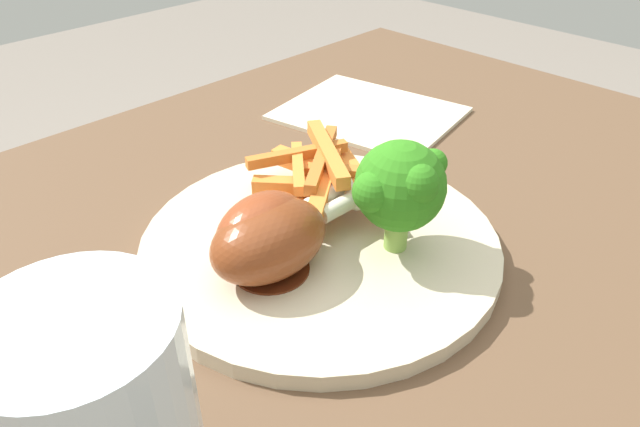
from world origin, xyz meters
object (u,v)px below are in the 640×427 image
object	(u,v)px
dining_table	(267,424)
broccoli_floret_front	(400,187)
chicken_drumstick_far	(274,238)
dinner_plate	(320,244)
carrot_fries_pile	(322,175)
chicken_drumstick_near	(269,229)

from	to	relation	value
dining_table	broccoli_floret_front	bearing A→B (deg)	-19.96
chicken_drumstick_far	dining_table	bearing A→B (deg)	-160.72
dinner_plate	carrot_fries_pile	xyz separation A→B (m)	(0.04, 0.03, 0.03)
dining_table	dinner_plate	bearing A→B (deg)	9.15
broccoli_floret_front	carrot_fries_pile	distance (m)	0.09
broccoli_floret_front	dining_table	bearing A→B (deg)	160.04
dinner_plate	broccoli_floret_front	bearing A→B (deg)	-59.52
broccoli_floret_front	chicken_drumstick_near	bearing A→B (deg)	143.05
chicken_drumstick_near	chicken_drumstick_far	bearing A→B (deg)	-109.93
dining_table	broccoli_floret_front	distance (m)	0.21
dining_table	chicken_drumstick_far	size ratio (longest dim) A/B	7.78
broccoli_floret_front	carrot_fries_pile	size ratio (longest dim) A/B	0.67
dining_table	carrot_fries_pile	bearing A→B (deg)	23.32
carrot_fries_pile	dinner_plate	bearing A→B (deg)	-137.31
broccoli_floret_front	chicken_drumstick_near	size ratio (longest dim) A/B	0.63
dinner_plate	broccoli_floret_front	xyz separation A→B (m)	(0.03, -0.05, 0.06)
carrot_fries_pile	chicken_drumstick_near	distance (m)	0.08
dinner_plate	carrot_fries_pile	bearing A→B (deg)	42.69
dining_table	chicken_drumstick_far	world-z (taller)	chicken_drumstick_far
dining_table	chicken_drumstick_far	distance (m)	0.16
dining_table	dinner_plate	xyz separation A→B (m)	(0.07, 0.01, 0.13)
chicken_drumstick_near	dinner_plate	bearing A→B (deg)	-8.03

